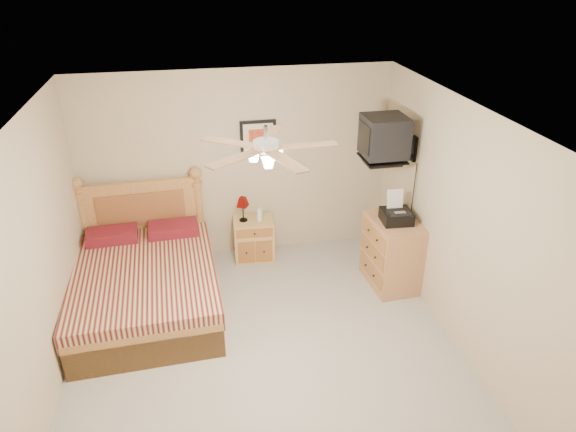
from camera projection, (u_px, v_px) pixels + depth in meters
The scene contains 16 objects.
floor at pixel (267, 360), 5.25m from camera, with size 4.50×4.50×0.00m, color #A39C93.
ceiling at pixel (262, 123), 4.10m from camera, with size 4.00×4.50×0.04m, color white.
wall_back at pixel (238, 166), 6.63m from camera, with size 4.00×0.04×2.50m, color #C1AF8E.
wall_left at pixel (31, 280), 4.33m from camera, with size 0.04×4.50×2.50m, color #C1AF8E.
wall_right at pixel (467, 235), 5.02m from camera, with size 0.04×4.50×2.50m, color #C1AF8E.
bed at pixel (142, 261), 5.71m from camera, with size 1.55×2.03×1.32m, color #A16030, non-canonical shape.
nightstand at pixel (254, 239), 6.89m from camera, with size 0.53×0.40×0.57m, color tan.
table_lamp at pixel (243, 209), 6.67m from camera, with size 0.18×0.18×0.34m, color #590602, non-canonical shape.
lotion_bottle at pixel (259, 213), 6.70m from camera, with size 0.08×0.08×0.22m, color silver.
framed_picture at pixel (258, 138), 6.49m from camera, with size 0.46×0.04×0.46m, color black.
dresser at pixel (392, 252), 6.28m from camera, with size 0.52×0.75×0.88m, color #AE7A4D.
fax_machine at pixel (397, 208), 5.98m from camera, with size 0.34×0.36×0.36m, color black, non-canonical shape.
magazine_lower at pixel (388, 210), 6.29m from camera, with size 0.19×0.26×0.02m, color #AE9F8B.
magazine_upper at pixel (388, 208), 6.31m from camera, with size 0.21×0.28×0.02m, color gray.
wall_tv at pixel (396, 139), 5.89m from camera, with size 0.56×0.46×0.58m, color black, non-canonical shape.
ceiling_fan at pixel (266, 148), 3.99m from camera, with size 1.14×1.14×0.28m, color white, non-canonical shape.
Camera 1 is at (-0.57, -3.95, 3.72)m, focal length 32.00 mm.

